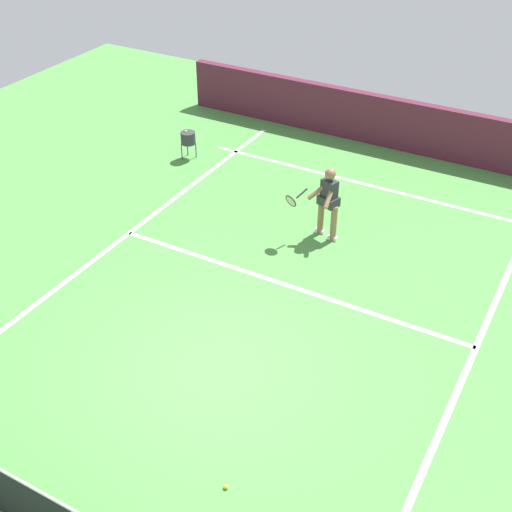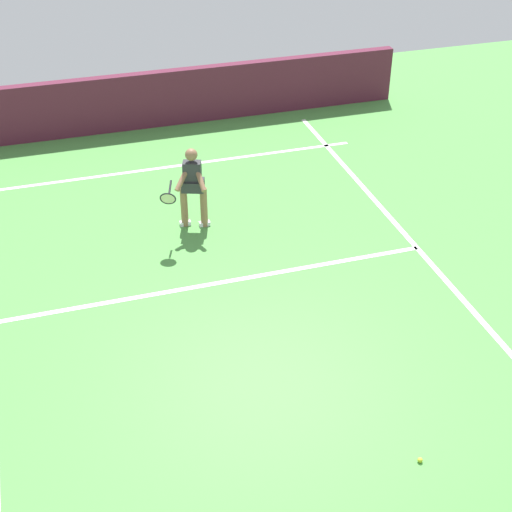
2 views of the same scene
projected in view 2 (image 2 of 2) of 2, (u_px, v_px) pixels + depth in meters
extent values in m
plane|color=#4C9342|center=(265.00, 382.00, 10.34)|extent=(24.21, 24.21, 0.00)
cube|color=#561E33|center=(147.00, 100.00, 17.14)|extent=(12.19, 0.24, 1.29)
cube|color=white|center=(167.00, 167.00, 15.75)|extent=(8.19, 0.10, 0.01)
cube|color=white|center=(220.00, 283.00, 12.28)|extent=(7.19, 0.10, 0.01)
cube|color=white|center=(493.00, 333.00, 11.21)|extent=(0.10, 16.62, 0.01)
cylinder|color=#8C6647|center=(204.00, 207.00, 13.58)|extent=(0.13, 0.13, 0.78)
cylinder|color=#8C6647|center=(184.00, 207.00, 13.59)|extent=(0.13, 0.13, 0.78)
cube|color=white|center=(205.00, 224.00, 13.77)|extent=(0.20, 0.10, 0.08)
cube|color=white|center=(185.00, 223.00, 13.78)|extent=(0.20, 0.10, 0.08)
cube|color=#2D2D33|center=(192.00, 175.00, 13.22)|extent=(0.37, 0.29, 0.52)
cube|color=#2D2D33|center=(193.00, 185.00, 13.33)|extent=(0.47, 0.40, 0.20)
sphere|color=#8C6647|center=(191.00, 155.00, 13.00)|extent=(0.22, 0.22, 0.22)
cylinder|color=#8C6647|center=(200.00, 178.00, 13.08)|extent=(0.14, 0.48, 0.37)
cylinder|color=#8C6647|center=(183.00, 178.00, 13.09)|extent=(0.40, 0.40, 0.37)
cylinder|color=black|center=(170.00, 187.00, 12.90)|extent=(0.13, 0.29, 0.14)
torus|color=black|center=(168.00, 199.00, 12.68)|extent=(0.31, 0.21, 0.28)
cylinder|color=beige|center=(168.00, 199.00, 12.68)|extent=(0.26, 0.16, 0.23)
sphere|color=#D1E533|center=(420.00, 460.00, 9.15)|extent=(0.07, 0.07, 0.07)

